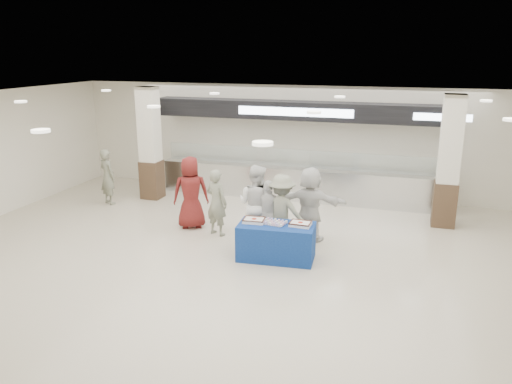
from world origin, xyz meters
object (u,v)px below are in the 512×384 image
(display_table, at_px, (276,242))
(sheet_cake_left, at_px, (254,220))
(cupcake_tray, at_px, (274,222))
(civilian_white, at_px, (310,204))
(sheet_cake_right, at_px, (300,224))
(soldier_a, at_px, (217,202))
(soldier_bg, at_px, (108,177))
(chef_tall, at_px, (256,204))
(soldier_b, at_px, (282,211))
(civilian_maroon, at_px, (191,192))
(chef_short, at_px, (269,214))

(display_table, distance_m, sheet_cake_left, 0.64)
(cupcake_tray, xyz_separation_m, civilian_white, (0.49, 1.24, 0.07))
(sheet_cake_right, height_order, soldier_a, soldier_a)
(display_table, xyz_separation_m, sheet_cake_right, (0.48, 0.08, 0.42))
(soldier_bg, bearing_deg, sheet_cake_right, -174.13)
(chef_tall, bearing_deg, soldier_b, -175.43)
(display_table, bearing_deg, civilian_maroon, 148.90)
(display_table, bearing_deg, cupcake_tray, 146.05)
(cupcake_tray, bearing_deg, chef_short, 116.23)
(cupcake_tray, relative_size, chef_short, 0.31)
(sheet_cake_left, distance_m, soldier_a, 1.54)
(civilian_maroon, distance_m, soldier_a, 0.83)
(sheet_cake_left, height_order, cupcake_tray, sheet_cake_left)
(display_table, relative_size, soldier_a, 0.99)
(civilian_maroon, xyz_separation_m, chef_short, (2.11, -0.60, -0.13))
(chef_tall, bearing_deg, chef_short, 171.79)
(soldier_bg, bearing_deg, cupcake_tray, -176.42)
(soldier_b, xyz_separation_m, soldier_bg, (-5.43, 1.66, -0.04))
(sheet_cake_right, xyz_separation_m, cupcake_tray, (-0.53, -0.05, -0.01))
(display_table, bearing_deg, civilian_white, 66.57)
(display_table, distance_m, cupcake_tray, 0.41)
(civilian_maroon, xyz_separation_m, chef_tall, (1.79, -0.46, 0.01))
(soldier_b, bearing_deg, sheet_cake_left, 63.27)
(display_table, height_order, soldier_bg, soldier_bg)
(chef_short, bearing_deg, chef_tall, -20.11)
(sheet_cake_left, bearing_deg, chef_tall, 104.13)
(sheet_cake_left, xyz_separation_m, chef_short, (0.13, 0.63, -0.05))
(chef_tall, distance_m, chef_short, 0.38)
(cupcake_tray, bearing_deg, civilian_maroon, 153.37)
(chef_short, relative_size, soldier_bg, 0.96)
(display_table, height_order, soldier_a, soldier_a)
(chef_tall, bearing_deg, soldier_a, 4.48)
(soldier_a, xyz_separation_m, chef_short, (1.34, -0.32, -0.04))
(soldier_a, bearing_deg, civilian_white, -152.49)
(soldier_bg, bearing_deg, civilian_white, -163.67)
(sheet_cake_right, distance_m, chef_tall, 1.35)
(sheet_cake_right, relative_size, cupcake_tray, 0.93)
(civilian_white, bearing_deg, soldier_a, 9.69)
(display_table, xyz_separation_m, soldier_bg, (-5.49, 2.33, 0.40))
(soldier_a, height_order, civilian_white, civilian_white)
(display_table, relative_size, soldier_b, 0.95)
(sheet_cake_left, bearing_deg, cupcake_tray, 2.71)
(cupcake_tray, height_order, chef_short, chef_short)
(chef_tall, xyz_separation_m, soldier_bg, (-4.82, 1.55, -0.11))
(display_table, bearing_deg, soldier_bg, 152.60)
(sheet_cake_left, distance_m, civilian_white, 1.56)
(chef_tall, bearing_deg, civilian_white, -141.50)
(civilian_maroon, height_order, soldier_a, civilian_maroon)
(cupcake_tray, distance_m, soldier_bg, 5.91)
(soldier_a, relative_size, soldier_bg, 1.01)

